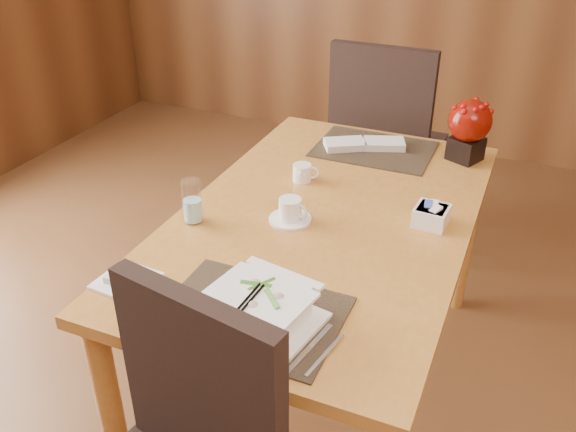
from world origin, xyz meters
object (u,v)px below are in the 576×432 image
at_px(dining_table, 325,239).
at_px(water_glass, 192,201).
at_px(sugar_caddy, 431,216).
at_px(berry_decor, 469,126).
at_px(far_chair, 385,136).
at_px(soup_setting, 260,311).
at_px(creamer_jug, 302,173).
at_px(coffee_cup, 290,211).
at_px(bread_plate, 126,281).

xyz_separation_m(dining_table, water_glass, (-0.37, -0.21, 0.17)).
height_order(sugar_caddy, berry_decor, berry_decor).
distance_m(sugar_caddy, far_chair, 1.09).
xyz_separation_m(sugar_caddy, berry_decor, (0.02, 0.53, 0.10)).
xyz_separation_m(soup_setting, creamer_jug, (-0.20, 0.78, -0.02)).
height_order(coffee_cup, bread_plate, coffee_cup).
bearing_deg(berry_decor, bread_plate, -121.53).
bearing_deg(berry_decor, sugar_caddy, -92.12).
height_order(soup_setting, creamer_jug, soup_setting).
bearing_deg(soup_setting, water_glass, 148.09).
bearing_deg(coffee_cup, sugar_caddy, 20.16).
relative_size(sugar_caddy, berry_decor, 0.42).
distance_m(dining_table, coffee_cup, 0.18).
distance_m(water_glass, sugar_caddy, 0.75).
distance_m(water_glass, far_chair, 1.32).
distance_m(dining_table, creamer_jug, 0.28).
xyz_separation_m(coffee_cup, bread_plate, (-0.28, -0.48, -0.03)).
bearing_deg(dining_table, sugar_caddy, 11.97).
relative_size(bread_plate, far_chair, 0.14).
bearing_deg(water_glass, dining_table, 29.32).
relative_size(dining_table, sugar_caddy, 14.97).
relative_size(soup_setting, creamer_jug, 3.49).
height_order(bread_plate, far_chair, far_chair).
bearing_deg(coffee_cup, creamer_jug, 104.35).
distance_m(soup_setting, creamer_jug, 0.80).
xyz_separation_m(sugar_caddy, bread_plate, (-0.69, -0.63, -0.03)).
relative_size(creamer_jug, berry_decor, 0.36).
bearing_deg(coffee_cup, berry_decor, 57.60).
bearing_deg(dining_table, coffee_cup, -137.72).
distance_m(berry_decor, bread_plate, 1.37).
xyz_separation_m(berry_decor, far_chair, (-0.42, 0.46, -0.29)).
relative_size(dining_table, soup_setting, 5.01).
bearing_deg(creamer_jug, dining_table, -64.55).
distance_m(creamer_jug, sugar_caddy, 0.50).
bearing_deg(berry_decor, soup_setting, -104.17).
height_order(coffee_cup, creamer_jug, coffee_cup).
distance_m(dining_table, bread_plate, 0.68).
distance_m(creamer_jug, bread_plate, 0.78).
bearing_deg(creamer_jug, soup_setting, -90.26).
bearing_deg(sugar_caddy, dining_table, -168.03).
relative_size(coffee_cup, sugar_caddy, 1.35).
distance_m(dining_table, sugar_caddy, 0.35).
height_order(dining_table, coffee_cup, coffee_cup).
xyz_separation_m(dining_table, creamer_jug, (-0.16, 0.19, 0.13)).
relative_size(dining_table, water_glass, 10.50).
xyz_separation_m(creamer_jug, far_chair, (0.08, 0.87, -0.18)).
bearing_deg(dining_table, creamer_jug, 130.41).
bearing_deg(soup_setting, dining_table, 104.73).
bearing_deg(bread_plate, berry_decor, 58.47).
bearing_deg(bread_plate, water_glass, 90.00).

